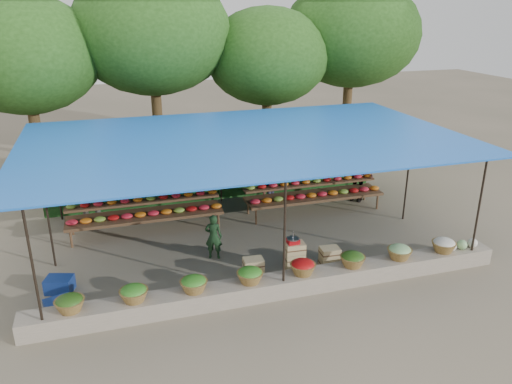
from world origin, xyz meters
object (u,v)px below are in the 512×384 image
object	(u,v)px
weighing_scale	(293,240)
blue_crate_front	(58,306)
crate_counter	(293,261)
vendor_seated	(214,237)
blue_crate_back	(59,285)

from	to	relation	value
weighing_scale	blue_crate_front	size ratio (longest dim) A/B	0.58
crate_counter	weighing_scale	size ratio (longest dim) A/B	7.91
vendor_seated	blue_crate_front	bearing A→B (deg)	43.41
weighing_scale	blue_crate_back	bearing A→B (deg)	171.95
weighing_scale	crate_counter	bearing A→B (deg)	-0.00
crate_counter	weighing_scale	distance (m)	0.53
weighing_scale	vendor_seated	world-z (taller)	vendor_seated
weighing_scale	vendor_seated	distance (m)	2.05
crate_counter	blue_crate_back	distance (m)	5.25
crate_counter	weighing_scale	xyz separation A→B (m)	(-0.02, 0.00, 0.53)
crate_counter	blue_crate_front	size ratio (longest dim) A/B	4.55
crate_counter	blue_crate_back	size ratio (longest dim) A/B	4.17
vendor_seated	blue_crate_back	world-z (taller)	vendor_seated
blue_crate_front	weighing_scale	bearing A→B (deg)	-14.95
vendor_seated	blue_crate_front	world-z (taller)	vendor_seated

